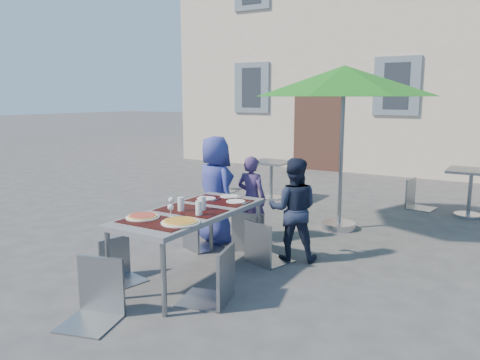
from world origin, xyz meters
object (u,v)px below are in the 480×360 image
Objects in this scene: chair_0 at (196,212)px; bg_chair_l_0 at (218,162)px; dining_table at (191,215)px; cafe_table_1 at (471,184)px; bg_chair_r_0 at (289,177)px; bg_chair_l_1 at (417,176)px; pizza_near_right at (180,222)px; cafe_table_0 at (271,173)px; chair_3 at (118,235)px; chair_4 at (215,241)px; chair_2 at (264,216)px; child_0 at (215,189)px; child_1 at (252,199)px; chair_5 at (93,254)px; pizza_near_left at (143,216)px; patio_umbrella at (344,82)px; chair_1 at (250,207)px; child_2 at (293,209)px.

chair_0 is 0.81× the size of bg_chair_l_0.
cafe_table_1 is at bearing 62.70° from dining_table.
bg_chair_r_0 is 2.25m from bg_chair_l_1.
dining_table is 2.20× the size of bg_chair_r_0.
pizza_near_right is 0.51× the size of cafe_table_0.
pizza_near_right is at bearing -112.81° from cafe_table_1.
cafe_table_1 is at bearing 10.52° from bg_chair_r_0.
chair_3 is 1.01× the size of bg_chair_r_0.
chair_4 is at bearing -99.94° from bg_chair_l_1.
cafe_table_0 is (-0.58, 3.21, 0.00)m from chair_0.
chair_4 reaches higher than chair_0.
cafe_table_0 is (-1.56, 3.22, -0.08)m from chair_2.
bg_chair_l_1 is (1.97, 3.86, 0.08)m from chair_0.
chair_2 is 4.12m from cafe_table_1.
pizza_near_right is at bearing -64.09° from dining_table.
child_0 reaches higher than child_1.
chair_4 is at bearing 49.25° from chair_5.
chair_4 is 1.22× the size of bg_chair_r_0.
chair_0 reaches higher than cafe_table_1.
bg_chair_l_1 reaches higher than chair_0.
cafe_table_1 reaches higher than cafe_table_0.
chair_3 reaches higher than pizza_near_left.
cafe_table_1 is (2.99, 0.55, 0.06)m from bg_chair_r_0.
pizza_near_right is 0.14× the size of patio_umbrella.
pizza_near_right is 0.38m from chair_4.
chair_2 is 0.93× the size of bg_chair_l_0.
bg_chair_r_0 is (-0.16, 3.12, -0.01)m from chair_0.
chair_1 is at bearing 29.88° from chair_0.
child_1 is 1.37× the size of chair_0.
pizza_near_right reaches higher than cafe_table_1.
patio_umbrella is at bearing 66.34° from chair_3.
bg_chair_l_1 is (0.98, 3.87, 0.00)m from chair_2.
child_1 is (0.09, 2.03, -0.19)m from pizza_near_left.
chair_2 reaches higher than pizza_near_right.
child_2 is at bearing -3.70° from chair_1.
bg_chair_l_1 is at bearing 80.06° from chair_4.
pizza_near_right is 1.86m from child_0.
bg_chair_l_0 reaches higher than chair_4.
chair_0 is 1.25m from chair_3.
chair_4 is at bearing -109.76° from cafe_table_1.
chair_2 is (0.39, -0.35, 0.01)m from chair_1.
pizza_near_right is 0.30× the size of child_2.
bg_chair_r_0 is at bearing -76.58° from child_1.
chair_1 is 3.77m from bg_chair_l_1.
chair_3 is 0.82× the size of chair_4.
chair_2 is 1.16× the size of bg_chair_r_0.
bg_chair_r_0 is (-1.15, 3.13, -0.09)m from chair_2.
pizza_near_left is 3.59m from patio_umbrella.
child_0 is 0.51m from child_1.
chair_1 is 0.92× the size of bg_chair_l_0.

